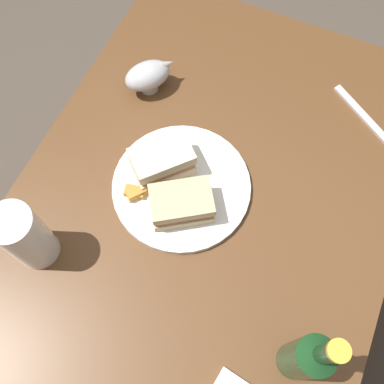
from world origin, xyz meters
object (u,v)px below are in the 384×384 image
Objects in this scene: pint_glass at (28,239)px; sandwich_half_left at (162,161)px; sandwich_half_right at (182,204)px; gravy_boat at (148,76)px; fork at (362,115)px; plate at (181,187)px; cider_bottle at (307,358)px.

sandwich_half_left is at bearing -30.72° from pint_glass.
sandwich_half_right is at bearing -132.51° from sandwich_half_left.
sandwich_half_left is at bearing -146.21° from gravy_boat.
fork is at bearing -48.36° from sandwich_half_left.
gravy_boat is 0.49m from fork.
pint_glass reaches higher than plate.
sandwich_half_right is 0.36m from cider_bottle.
sandwich_half_right is at bearing 59.15° from cider_bottle.
pint_glass is 1.35× the size of gravy_boat.
fork is at bearing -36.17° from sandwich_half_right.
sandwich_half_right is at bearing -154.42° from plate.
gravy_boat is at bearing -3.56° from pint_glass.
fork is (0.33, -0.30, -0.00)m from plate.
plate reaches higher than fork.
sandwich_half_left is 0.10m from sandwich_half_right.
sandwich_half_left is 0.51× the size of cider_bottle.
plate is 0.27m from gravy_boat.
plate is 0.07m from sandwich_half_left.
plate is 0.45m from fork.
cider_bottle is (-0.43, -0.50, 0.06)m from gravy_boat.
sandwich_half_right is 0.47m from fork.
plate is at bearing -40.51° from pint_glass.
pint_glass is at bearing 176.44° from gravy_boat.
cider_bottle is at bearing 126.45° from fork.
sandwich_half_right is 0.86× the size of pint_glass.
sandwich_half_right is 1.16× the size of gravy_boat.
pint_glass reaches higher than gravy_boat.
fork is at bearing 2.61° from cider_bottle.
sandwich_half_right is 0.53× the size of cider_bottle.
pint_glass is (-0.19, 0.22, 0.03)m from sandwich_half_right.
sandwich_half_left is 0.47m from fork.
gravy_boat is at bearing 49.07° from cider_bottle.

